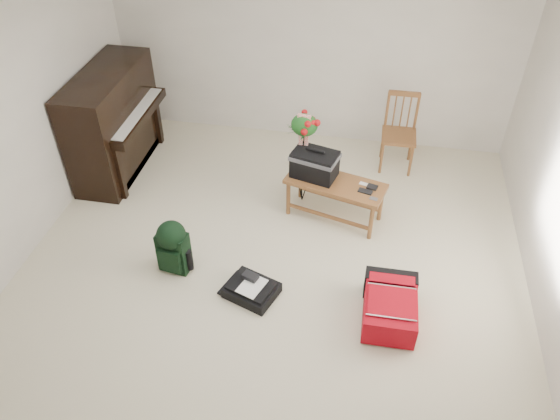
% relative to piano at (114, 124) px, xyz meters
% --- Properties ---
extents(floor, '(5.00, 5.50, 0.01)m').
position_rel_piano_xyz_m(floor, '(2.19, -1.60, -0.60)').
color(floor, beige).
rests_on(floor, ground).
extents(ceiling, '(5.00, 5.50, 0.01)m').
position_rel_piano_xyz_m(ceiling, '(2.19, -1.60, 1.90)').
color(ceiling, white).
rests_on(ceiling, wall_back).
extents(wall_back, '(5.00, 0.04, 2.50)m').
position_rel_piano_xyz_m(wall_back, '(2.19, 1.15, 0.65)').
color(wall_back, silver).
rests_on(wall_back, floor).
extents(piano, '(0.71, 1.50, 1.25)m').
position_rel_piano_xyz_m(piano, '(0.00, 0.00, 0.00)').
color(piano, black).
rests_on(piano, floor).
extents(bench, '(1.13, 0.68, 0.82)m').
position_rel_piano_xyz_m(bench, '(2.53, -0.49, -0.02)').
color(bench, brown).
rests_on(bench, floor).
extents(dining_chair, '(0.41, 0.41, 0.94)m').
position_rel_piano_xyz_m(dining_chair, '(3.35, 0.65, -0.14)').
color(dining_chair, brown).
rests_on(dining_chair, floor).
extents(red_suitcase, '(0.48, 0.69, 0.30)m').
position_rel_piano_xyz_m(red_suitcase, '(3.36, -1.78, -0.44)').
color(red_suitcase, red).
rests_on(red_suitcase, floor).
extents(black_duffel, '(0.56, 0.50, 0.19)m').
position_rel_piano_xyz_m(black_duffel, '(2.06, -1.78, -0.53)').
color(black_duffel, black).
rests_on(black_duffel, floor).
extents(green_backpack, '(0.32, 0.29, 0.59)m').
position_rel_piano_xyz_m(green_backpack, '(1.24, -1.58, -0.28)').
color(green_backpack, black).
rests_on(green_backpack, floor).
extents(flower_stand, '(0.39, 0.39, 1.16)m').
position_rel_piano_xyz_m(flower_stand, '(2.32, -0.27, -0.03)').
color(flower_stand, black).
rests_on(flower_stand, floor).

